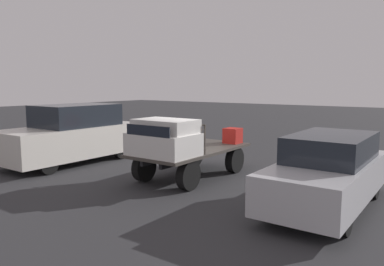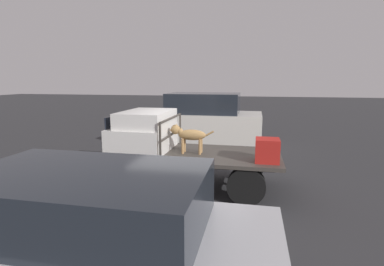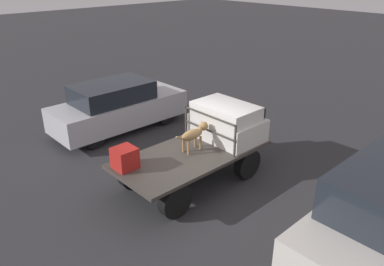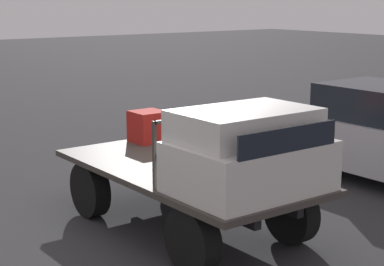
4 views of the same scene
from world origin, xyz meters
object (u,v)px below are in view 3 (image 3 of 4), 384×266
at_px(flatbed_truck, 192,161).
at_px(dog, 195,133).
at_px(parked_sedan, 118,106).
at_px(cargo_crate, 125,158).

relative_size(flatbed_truck, dog, 3.69).
bearing_deg(flatbed_truck, dog, 22.16).
bearing_deg(parked_sedan, flatbed_truck, -92.45).
distance_m(flatbed_truck, dog, 0.70).
height_order(flatbed_truck, cargo_crate, cargo_crate).
bearing_deg(dog, flatbed_truck, -149.46).
distance_m(dog, cargo_crate, 1.83).
bearing_deg(cargo_crate, parked_sedan, 59.80).
distance_m(dog, parked_sedan, 4.06).
relative_size(dog, parked_sedan, 0.24).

